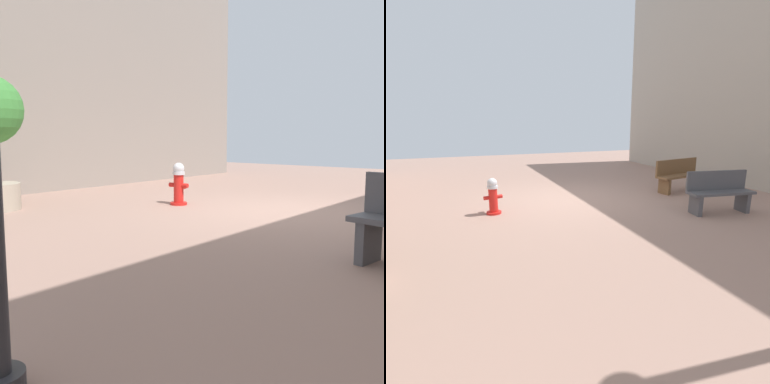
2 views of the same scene
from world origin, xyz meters
TOP-DOWN VIEW (x-y plane):
  - ground_plane at (0.00, 0.00)m, footprint 23.40×23.40m
  - fire_hydrant at (2.00, 0.61)m, footprint 0.42×0.40m
  - bench_near at (-3.46, 0.31)m, footprint 1.77×0.74m
  - bench_far at (-2.82, 2.40)m, footprint 1.57×0.69m

SIDE VIEW (x-z plane):
  - ground_plane at x=0.00m, z-range 0.00..0.00m
  - fire_hydrant at x=2.00m, z-range 0.00..0.82m
  - bench_far at x=-2.82m, z-range 0.01..0.96m
  - bench_near at x=-3.46m, z-range 0.02..0.97m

